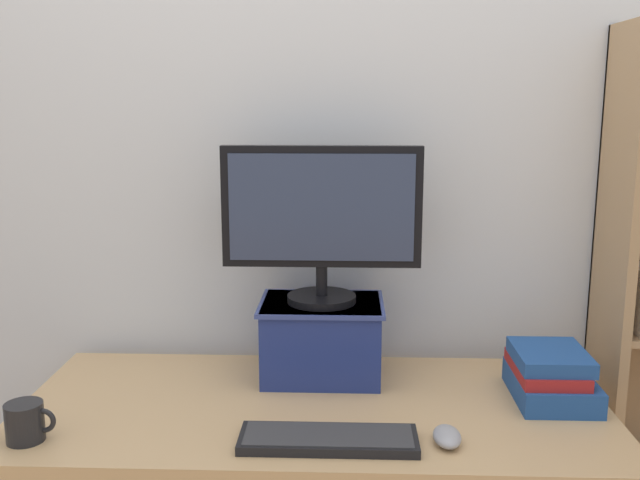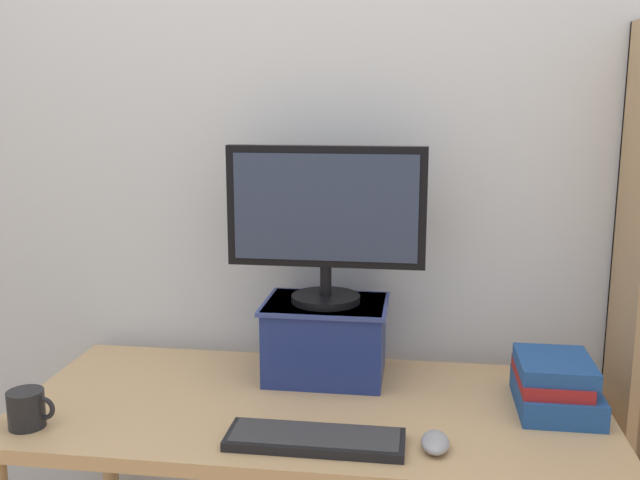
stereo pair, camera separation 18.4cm
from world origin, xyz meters
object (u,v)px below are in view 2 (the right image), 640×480
at_px(coffee_mug, 27,409).
at_px(computer_mouse, 435,442).
at_px(book_stack, 555,385).
at_px(computer_monitor, 326,216).
at_px(desk, 311,431).
at_px(keyboard, 315,439).
at_px(riser_box, 326,337).

bearing_deg(coffee_mug, computer_mouse, 1.25).
bearing_deg(book_stack, computer_monitor, 167.75).
bearing_deg(desk, computer_mouse, -33.45).
xyz_separation_m(desk, keyboard, (0.04, -0.22, 0.09)).
relative_size(keyboard, computer_mouse, 3.93).
height_order(riser_box, computer_monitor, computer_monitor).
xyz_separation_m(riser_box, computer_mouse, (0.30, -0.40, -0.10)).
bearing_deg(computer_monitor, desk, -93.68).
height_order(riser_box, book_stack, riser_box).
relative_size(computer_mouse, book_stack, 0.39).
height_order(computer_mouse, book_stack, book_stack).
bearing_deg(computer_monitor, riser_box, 90.00).
height_order(desk, riser_box, riser_box).
distance_m(riser_box, computer_monitor, 0.35).
distance_m(riser_box, keyboard, 0.42).
xyz_separation_m(desk, computer_monitor, (0.01, 0.19, 0.54)).
bearing_deg(book_stack, riser_box, 167.61).
relative_size(desk, book_stack, 5.62).
height_order(computer_monitor, keyboard, computer_monitor).
bearing_deg(desk, computer_monitor, 86.32).
bearing_deg(desk, book_stack, 5.38).
relative_size(riser_box, computer_mouse, 3.33).
distance_m(riser_box, computer_mouse, 0.51).
distance_m(desk, computer_monitor, 0.57).
height_order(computer_mouse, coffee_mug, coffee_mug).
xyz_separation_m(computer_monitor, computer_mouse, (0.30, -0.40, -0.44)).
xyz_separation_m(computer_monitor, book_stack, (0.61, -0.13, -0.40)).
bearing_deg(riser_box, computer_monitor, -90.00).
relative_size(computer_monitor, keyboard, 1.33).
distance_m(desk, coffee_mug, 0.70).
distance_m(desk, book_stack, 0.64).
bearing_deg(book_stack, keyboard, -154.23).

